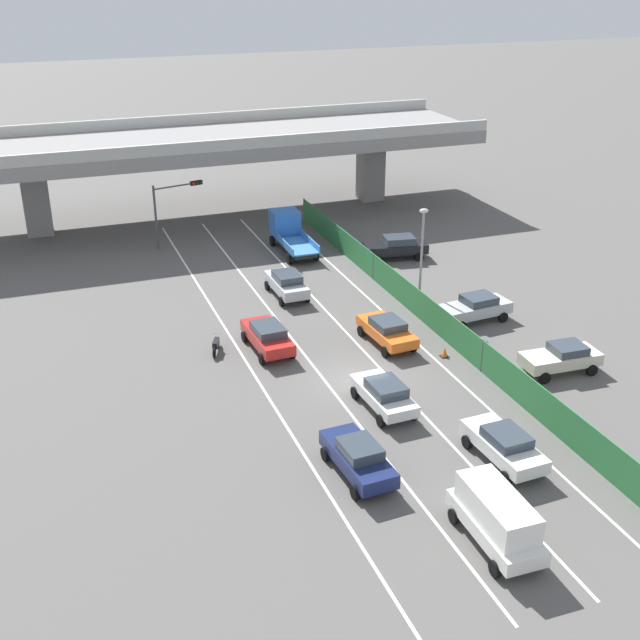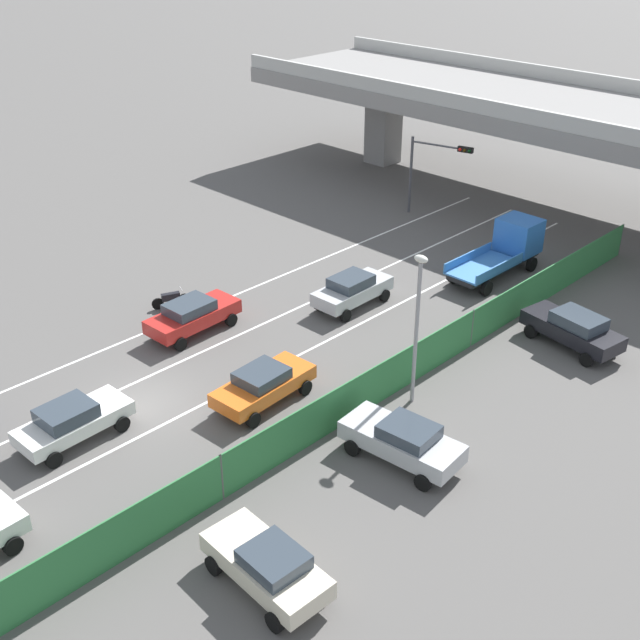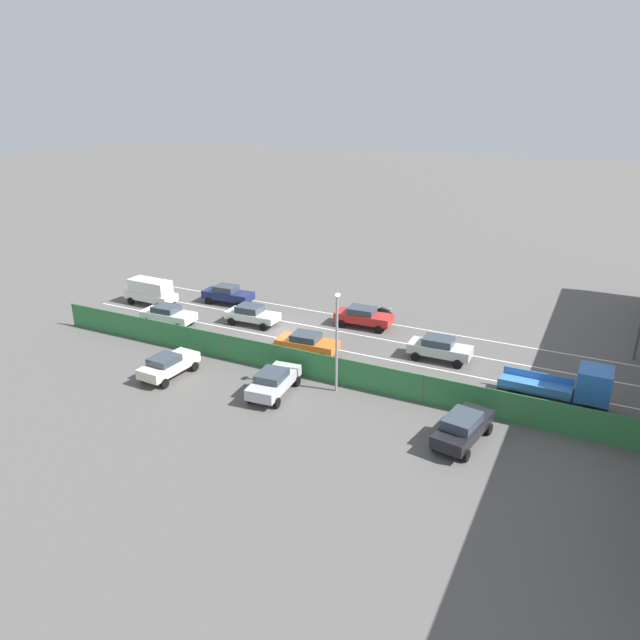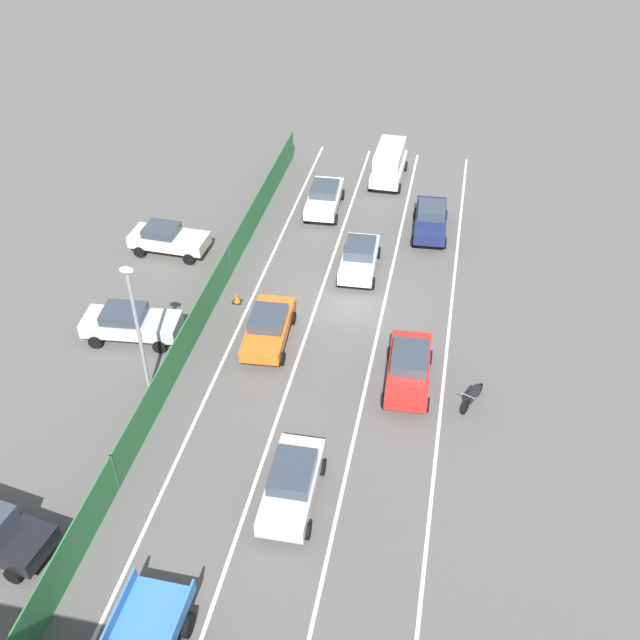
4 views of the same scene
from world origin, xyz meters
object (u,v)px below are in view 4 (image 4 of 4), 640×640
at_px(car_sedan_white, 324,197).
at_px(street_lamp, 136,318).
at_px(car_taxi_orange, 268,327).
at_px(parked_sedan_cream, 168,238).
at_px(car_sedan_silver, 292,483).
at_px(parked_wagon_silver, 130,322).
at_px(motorcycle, 473,396).
at_px(car_sedan_red, 409,367).
at_px(car_hatchback_white, 359,257).
at_px(traffic_cone, 237,298).
at_px(car_sedan_navy, 431,219).
at_px(car_van_white, 389,162).

bearing_deg(car_sedan_white, street_lamp, 75.54).
bearing_deg(car_taxi_orange, parked_sedan_cream, -41.14).
height_order(car_sedan_silver, parked_wagon_silver, car_sedan_silver).
bearing_deg(car_taxi_orange, car_sedan_silver, 110.01).
distance_m(car_sedan_white, parked_sedan_cream, 9.88).
bearing_deg(street_lamp, motorcycle, -171.97).
distance_m(car_sedan_white, parked_wagon_silver, 15.37).
xyz_separation_m(parked_sedan_cream, street_lamp, (-3.15, 10.83, 3.12)).
relative_size(motorcycle, parked_sedan_cream, 0.42).
distance_m(car_sedan_red, parked_wagon_silver, 13.25).
relative_size(car_taxi_orange, motorcycle, 2.49).
bearing_deg(car_hatchback_white, traffic_cone, 36.00).
relative_size(car_sedan_white, traffic_cone, 8.28).
bearing_deg(car_sedan_silver, car_sedan_navy, -99.54).
bearing_deg(street_lamp, car_sedan_navy, -124.64).
xyz_separation_m(parked_wagon_silver, street_lamp, (-2.18, 3.30, 3.09)).
bearing_deg(street_lamp, parked_wagon_silver, -56.60).
height_order(car_van_white, car_sedan_red, car_van_white).
height_order(car_sedan_silver, car_sedan_navy, car_sedan_navy).
xyz_separation_m(car_sedan_silver, street_lamp, (7.52, -4.53, 3.08)).
relative_size(car_sedan_white, car_sedan_red, 0.98).
xyz_separation_m(car_hatchback_white, car_sedan_white, (3.12, -6.06, 0.01)).
distance_m(car_sedan_white, car_sedan_red, 15.89).
height_order(car_hatchback_white, car_sedan_red, car_sedan_red).
distance_m(parked_wagon_silver, traffic_cone, 5.57).
bearing_deg(car_sedan_navy, parked_sedan_cream, 19.55).
bearing_deg(parked_wagon_silver, traffic_cone, -137.70).
bearing_deg(car_taxi_orange, car_van_white, -101.16).
height_order(car_hatchback_white, car_taxi_orange, car_hatchback_white).
distance_m(car_van_white, street_lamp, 23.35).
xyz_separation_m(car_sedan_navy, car_taxi_orange, (6.65, 11.50, -0.04)).
height_order(car_sedan_red, parked_sedan_cream, car_sedan_red).
height_order(parked_wagon_silver, street_lamp, street_lamp).
relative_size(car_hatchback_white, street_lamp, 0.68).
relative_size(car_van_white, parked_sedan_cream, 1.09).
bearing_deg(traffic_cone, street_lamp, 74.76).
height_order(car_sedan_white, parked_sedan_cream, car_sedan_white).
xyz_separation_m(car_van_white, car_sedan_red, (-3.32, 19.12, -0.36)).
bearing_deg(car_sedan_white, traffic_cone, 76.09).
xyz_separation_m(car_sedan_silver, car_sedan_red, (-3.55, -7.28, -0.01)).
relative_size(car_sedan_silver, car_van_white, 0.93).
relative_size(car_sedan_silver, motorcycle, 2.41).
bearing_deg(car_sedan_navy, car_sedan_silver, 80.46).
xyz_separation_m(car_hatchback_white, car_sedan_red, (-3.52, 8.37, 0.03)).
bearing_deg(car_hatchback_white, car_sedan_silver, 89.90).
bearing_deg(car_sedan_navy, car_taxi_orange, 59.94).
distance_m(car_sedan_white, motorcycle, 17.94).
distance_m(car_sedan_navy, street_lamp, 19.49).
bearing_deg(traffic_cone, car_sedan_navy, -135.69).
xyz_separation_m(motorcycle, parked_wagon_silver, (16.10, -1.34, 0.46)).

